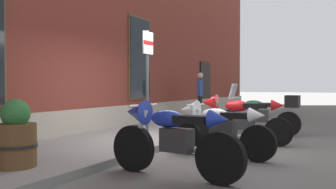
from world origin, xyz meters
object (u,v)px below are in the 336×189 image
Objects in this scene: motorcycle_red_sport at (237,117)px; barrel_planter at (16,138)px; pedestrian_blue_top at (200,93)px; motorcycle_green_touring at (262,114)px; motorcycle_white_sport at (216,126)px; parking_sign at (148,70)px; motorcycle_blue_sport at (169,136)px.

motorcycle_red_sport reaches higher than barrel_planter.
motorcycle_red_sport is 1.33× the size of pedestrian_blue_top.
motorcycle_red_sport is 1.81m from motorcycle_green_touring.
motorcycle_red_sport is at bearing -148.61° from pedestrian_blue_top.
motorcycle_white_sport is at bearing -176.54° from motorcycle_red_sport.
parking_sign is 3.02m from barrel_planter.
motorcycle_blue_sport is at bearing 176.55° from motorcycle_white_sport.
parking_sign is (-5.64, -1.17, 0.56)m from pedestrian_blue_top.
parking_sign reaches higher than barrel_planter.
barrel_planter is at bearing 155.44° from motorcycle_red_sport.
pedestrian_blue_top is (7.50, 2.60, 0.45)m from motorcycle_blue_sport.
parking_sign is (1.86, 1.42, 1.01)m from motorcycle_blue_sport.
barrel_planter is (-2.58, 2.01, -0.01)m from motorcycle_white_sport.
parking_sign is at bearing -9.82° from barrel_planter.
motorcycle_green_touring is at bearing -3.64° from motorcycle_red_sport.
motorcycle_red_sport is 4.59m from barrel_planter.
pedestrian_blue_top is at bearing 24.69° from motorcycle_white_sport.
motorcycle_blue_sport is at bearing 179.97° from motorcycle_red_sport.
parking_sign is at bearing 154.19° from motorcycle_green_touring.
motorcycle_blue_sport is 1.64m from motorcycle_white_sport.
motorcycle_green_touring reaches higher than motorcycle_red_sport.
barrel_planter reaches higher than motorcycle_blue_sport.
parking_sign is at bearing 134.15° from motorcycle_red_sport.
pedestrian_blue_top reaches higher than motorcycle_white_sport.
motorcycle_red_sport is (3.24, -0.00, 0.01)m from motorcycle_blue_sport.
motorcycle_blue_sport is 1.05× the size of motorcycle_white_sport.
pedestrian_blue_top is at bearing 4.67° from barrel_planter.
motorcycle_green_touring is 0.97× the size of parking_sign.
motorcycle_blue_sport is 2.13m from barrel_planter.
motorcycle_green_touring is at bearing -25.81° from parking_sign.
motorcycle_white_sport is at bearing 179.70° from motorcycle_green_touring.
motorcycle_green_touring is 1.36× the size of pedestrian_blue_top.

